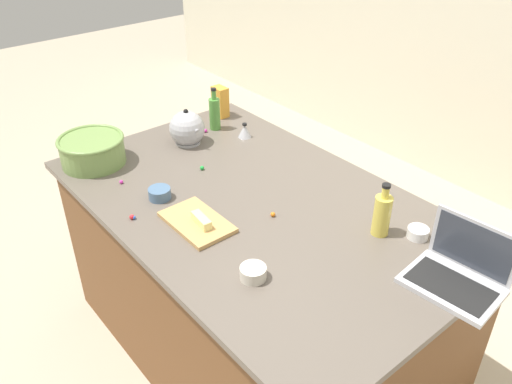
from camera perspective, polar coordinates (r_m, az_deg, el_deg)
ground_plane at (r=2.82m, az=0.00°, el=-16.47°), size 12.00×12.00×0.00m
island_counter at (r=2.50m, az=0.00°, el=-9.67°), size 1.83×1.13×0.90m
laptop at (r=1.92m, az=21.18°, el=-8.15°), size 0.33×0.26×0.22m
mixing_bowl_large at (r=2.60m, az=-17.39°, el=4.40°), size 0.31×0.31×0.14m
bottle_olive at (r=2.82m, az=-4.52°, el=8.57°), size 0.06×0.06×0.23m
bottle_oil at (r=2.05m, az=13.54°, el=-2.36°), size 0.07×0.07×0.22m
kettle at (r=2.69m, az=-7.49°, el=6.82°), size 0.21×0.18×0.20m
cutting_board at (r=2.10m, az=-6.44°, el=-3.27°), size 0.30×0.19×0.02m
butter_stick_left at (r=2.06m, az=-5.96°, el=-3.08°), size 0.11×0.05×0.04m
ramekin_small at (r=1.83m, az=-0.32°, el=-8.77°), size 0.09×0.09×0.05m
ramekin_medium at (r=2.27m, az=-10.43°, el=-0.16°), size 0.10×0.10×0.05m
ramekin_wide at (r=2.11m, az=17.19°, el=-4.26°), size 0.08×0.08×0.04m
kitchen_timer at (r=2.74m, az=-1.24°, el=6.68°), size 0.07×0.07×0.08m
candy_bag at (r=2.97m, az=-3.91°, el=9.76°), size 0.09×0.06×0.17m
candy_0 at (r=1.95m, az=17.01°, el=-8.17°), size 0.01×0.01×0.01m
candy_1 at (r=2.42m, az=-14.44°, el=1.07°), size 0.02×0.02×0.02m
candy_2 at (r=2.17m, az=-13.34°, el=-2.66°), size 0.02×0.02×0.02m
candy_3 at (r=2.61m, az=-14.38°, el=3.49°), size 0.01×0.01×0.01m
candy_4 at (r=2.17m, az=-13.14°, el=-2.72°), size 0.02×0.02×0.02m
candy_5 at (r=2.82m, az=-5.52°, el=6.65°), size 0.02×0.02×0.02m
candy_6 at (r=2.13m, az=1.85°, el=-2.45°), size 0.02×0.02×0.02m
candy_7 at (r=2.46m, az=-5.89°, el=2.62°), size 0.02×0.02×0.02m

